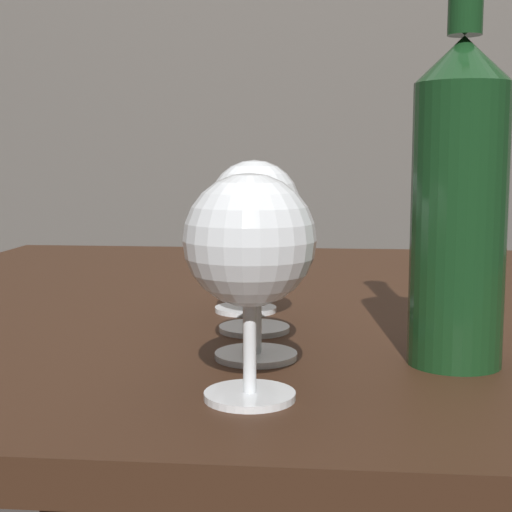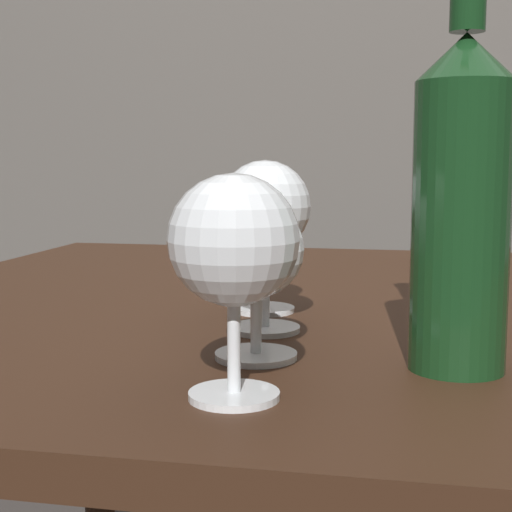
# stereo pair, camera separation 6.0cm
# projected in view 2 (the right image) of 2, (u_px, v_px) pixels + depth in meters

# --- Properties ---
(dining_table) EXTENTS (1.21, 0.99, 0.72)m
(dining_table) POSITION_uv_depth(u_px,v_px,m) (385.00, 374.00, 0.88)
(dining_table) COLOR #382114
(dining_table) RESTS_ON ground_plane
(wine_glass_amber) EXTENTS (0.09, 0.09, 0.15)m
(wine_glass_amber) POSITION_uv_depth(u_px,v_px,m) (234.00, 246.00, 0.50)
(wine_glass_amber) COLOR white
(wine_glass_amber) RESTS_ON dining_table
(wine_glass_pinot) EXTENTS (0.08, 0.08, 0.13)m
(wine_glass_pinot) POSITION_uv_depth(u_px,v_px,m) (256.00, 255.00, 0.61)
(wine_glass_pinot) COLOR white
(wine_glass_pinot) RESTS_ON dining_table
(wine_glass_port) EXTENTS (0.08, 0.08, 0.16)m
(wine_glass_port) POSITION_uv_depth(u_px,v_px,m) (265.00, 212.00, 0.70)
(wine_glass_port) COLOR white
(wine_glass_port) RESTS_ON dining_table
(wine_glass_chardonnay) EXTENTS (0.07, 0.07, 0.15)m
(wine_glass_chardonnay) POSITION_uv_depth(u_px,v_px,m) (264.00, 214.00, 0.79)
(wine_glass_chardonnay) COLOR white
(wine_glass_chardonnay) RESTS_ON dining_table
(wine_bottle) EXTENTS (0.07, 0.07, 0.33)m
(wine_bottle) POSITION_uv_depth(u_px,v_px,m) (461.00, 196.00, 0.57)
(wine_bottle) COLOR #143819
(wine_bottle) RESTS_ON dining_table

